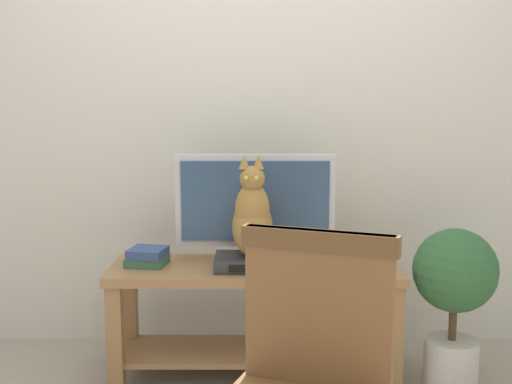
# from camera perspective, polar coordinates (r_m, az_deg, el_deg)

# --- Properties ---
(back_wall) EXTENTS (7.00, 0.12, 2.80)m
(back_wall) POSITION_cam_1_polar(r_m,az_deg,el_deg) (3.46, -0.19, 9.65)
(back_wall) COLOR beige
(back_wall) RESTS_ON ground
(tv_stand) EXTENTS (1.36, 0.45, 0.54)m
(tv_stand) POSITION_cam_1_polar(r_m,az_deg,el_deg) (3.12, 0.00, -9.53)
(tv_stand) COLOR olive
(tv_stand) RESTS_ON ground
(tv) EXTENTS (0.76, 0.20, 0.52)m
(tv) POSITION_cam_1_polar(r_m,az_deg,el_deg) (3.10, 0.00, -1.19)
(tv) COLOR #B7B7BC
(tv) RESTS_ON tv_stand
(media_box) EXTENTS (0.35, 0.23, 0.06)m
(media_box) POSITION_cam_1_polar(r_m,az_deg,el_deg) (3.01, -0.32, -6.19)
(media_box) COLOR #2D2D30
(media_box) RESTS_ON tv_stand
(cat) EXTENTS (0.19, 0.35, 0.47)m
(cat) POSITION_cam_1_polar(r_m,az_deg,el_deg) (2.95, -0.30, -2.32)
(cat) COLOR olive
(cat) RESTS_ON media_box
(wooden_chair) EXTENTS (0.59, 0.59, 0.96)m
(wooden_chair) POSITION_cam_1_polar(r_m,az_deg,el_deg) (1.85, 4.43, -16.25)
(wooden_chair) COLOR brown
(wooden_chair) RESTS_ON ground
(book_stack) EXTENTS (0.20, 0.19, 0.08)m
(book_stack) POSITION_cam_1_polar(r_m,az_deg,el_deg) (3.11, -9.46, -5.65)
(book_stack) COLOR #38664C
(book_stack) RESTS_ON tv_stand
(potted_plant) EXTENTS (0.38, 0.38, 0.74)m
(potted_plant) POSITION_cam_1_polar(r_m,az_deg,el_deg) (3.09, 17.14, -8.27)
(potted_plant) COLOR beige
(potted_plant) RESTS_ON ground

